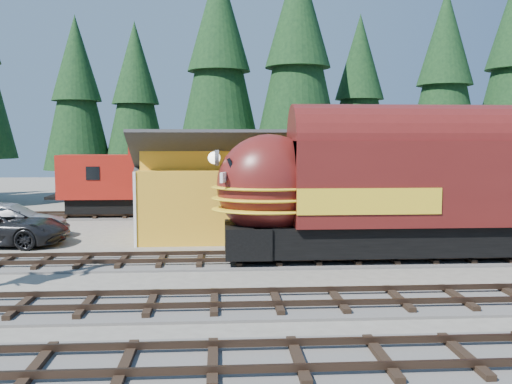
{
  "coord_description": "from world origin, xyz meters",
  "views": [
    {
      "loc": [
        -2.26,
        -18.08,
        4.71
      ],
      "look_at": [
        -0.8,
        4.0,
        2.77
      ],
      "focal_mm": 40.0,
      "sensor_mm": 36.0,
      "label": 1
    }
  ],
  "objects": [
    {
      "name": "ground",
      "position": [
        0.0,
        0.0,
        0.0
      ],
      "size": [
        120.0,
        120.0,
        0.0
      ],
      "primitive_type": "plane",
      "color": "#6B665B",
      "rests_on": "ground"
    },
    {
      "name": "track_spur",
      "position": [
        -10.0,
        18.0,
        0.06
      ],
      "size": [
        32.0,
        3.2,
        0.33
      ],
      "color": "#4C4947",
      "rests_on": "ground"
    },
    {
      "name": "depot",
      "position": [
        -0.0,
        10.5,
        2.96
      ],
      "size": [
        12.8,
        7.0,
        5.3
      ],
      "color": "gold",
      "rests_on": "ground"
    },
    {
      "name": "conifer_backdrop",
      "position": [
        5.48,
        25.28,
        10.32
      ],
      "size": [
        80.83,
        22.72,
        17.24
      ],
      "color": "black",
      "rests_on": "ground"
    },
    {
      "name": "locomotive",
      "position": [
        5.79,
        4.0,
        2.72
      ],
      "size": [
        17.27,
        3.43,
        4.7
      ],
      "color": "black",
      "rests_on": "ground"
    },
    {
      "name": "caboose",
      "position": [
        -7.51,
        18.0,
        2.35
      ],
      "size": [
        8.99,
        2.61,
        4.67
      ],
      "color": "black",
      "rests_on": "ground"
    },
    {
      "name": "pickup_truck_b",
      "position": [
        -12.64,
        10.64,
        0.85
      ],
      "size": [
        5.98,
        2.7,
        1.7
      ],
      "primitive_type": "imported",
      "rotation": [
        0.0,
        0.0,
        1.52
      ],
      "color": "#A6A8AE",
      "rests_on": "ground"
    }
  ]
}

